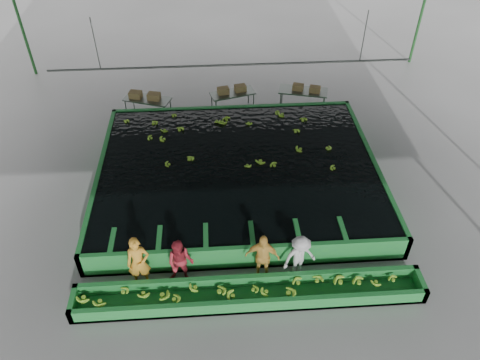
{
  "coord_description": "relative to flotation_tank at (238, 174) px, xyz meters",
  "views": [
    {
      "loc": [
        -0.82,
        -11.55,
        11.32
      ],
      "look_at": [
        0.0,
        0.5,
        1.0
      ],
      "focal_mm": 35.0,
      "sensor_mm": 36.0,
      "label": 1
    }
  ],
  "objects": [
    {
      "name": "box_stack_right",
      "position": [
        3.32,
        4.87,
        0.51
      ],
      "size": [
        1.25,
        0.72,
        0.26
      ],
      "primitive_type": null,
      "rotation": [
        0.0,
        0.0,
        -0.34
      ],
      "color": "brown",
      "rests_on": "packing_table_right"
    },
    {
      "name": "tank_water",
      "position": [
        0.0,
        -0.0,
        0.4
      ],
      "size": [
        9.7,
        7.7,
        0.0
      ],
      "primitive_type": "cube",
      "color": "black",
      "rests_on": "flotation_tank"
    },
    {
      "name": "packing_table_left",
      "position": [
        -3.62,
        4.78,
        0.0
      ],
      "size": [
        2.15,
        1.42,
        0.91
      ],
      "primitive_type": null,
      "rotation": [
        0.0,
        0.0,
        -0.34
      ],
      "color": "#59605B",
      "rests_on": "ground"
    },
    {
      "name": "worker_d",
      "position": [
        1.52,
        -4.3,
        0.33
      ],
      "size": [
        1.12,
        0.82,
        1.55
      ],
      "primitive_type": "imported",
      "rotation": [
        0.0,
        0.0,
        0.26
      ],
      "color": "silver",
      "rests_on": "ground"
    },
    {
      "name": "shed_roof",
      "position": [
        0.0,
        -1.5,
        4.55
      ],
      "size": [
        20.0,
        22.0,
        0.04
      ],
      "primitive_type": "cube",
      "color": "slate",
      "rests_on": "shed_posts"
    },
    {
      "name": "ground",
      "position": [
        0.0,
        -1.5,
        -0.45
      ],
      "size": [
        80.0,
        80.0,
        0.0
      ],
      "primitive_type": "plane",
      "color": "gray",
      "rests_on": "ground"
    },
    {
      "name": "packing_table_right",
      "position": [
        3.21,
        4.94,
        0.03
      ],
      "size": [
        2.25,
        1.34,
        0.96
      ],
      "primitive_type": null,
      "rotation": [
        0.0,
        0.0,
        -0.25
      ],
      "color": "#59605B",
      "rests_on": "ground"
    },
    {
      "name": "rail_hanger_left",
      "position": [
        -5.0,
        3.5,
        3.55
      ],
      "size": [
        0.04,
        0.04,
        2.0
      ],
      "primitive_type": "cylinder",
      "color": "#59605B",
      "rests_on": "shed_roof"
    },
    {
      "name": "trough_bananas",
      "position": [
        0.0,
        -5.1,
        -0.05
      ],
      "size": [
        8.31,
        0.55,
        0.11
      ],
      "primitive_type": null,
      "color": "#85C52C",
      "rests_on": "sorting_trough"
    },
    {
      "name": "sorting_trough",
      "position": [
        0.0,
        -5.1,
        -0.2
      ],
      "size": [
        10.0,
        1.0,
        0.5
      ],
      "primitive_type": null,
      "color": "#207B32",
      "rests_on": "ground"
    },
    {
      "name": "rail_hanger_right",
      "position": [
        5.0,
        3.5,
        3.55
      ],
      "size": [
        0.04,
        0.04,
        2.0
      ],
      "primitive_type": "cylinder",
      "color": "#59605B",
      "rests_on": "shed_roof"
    },
    {
      "name": "worker_c",
      "position": [
        0.42,
        -4.3,
        0.41
      ],
      "size": [
        1.06,
        0.6,
        1.71
      ],
      "primitive_type": "imported",
      "rotation": [
        0.0,
        0.0,
        -0.19
      ],
      "color": "gold",
      "rests_on": "ground"
    },
    {
      "name": "shed_posts",
      "position": [
        0.0,
        -1.5,
        2.05
      ],
      "size": [
        20.0,
        22.0,
        5.0
      ],
      "primitive_type": null,
      "color": "#225F27",
      "rests_on": "ground"
    },
    {
      "name": "flotation_tank",
      "position": [
        0.0,
        0.0,
        0.0
      ],
      "size": [
        10.0,
        8.0,
        0.9
      ],
      "primitive_type": null,
      "color": "#207B32",
      "rests_on": "ground"
    },
    {
      "name": "floating_bananas",
      "position": [
        0.0,
        0.8,
        0.4
      ],
      "size": [
        9.35,
        6.38,
        0.13
      ],
      "primitive_type": null,
      "color": "#85C52C",
      "rests_on": "tank_water"
    },
    {
      "name": "worker_b",
      "position": [
        -1.94,
        -4.3,
        0.36
      ],
      "size": [
        0.88,
        0.73,
        1.63
      ],
      "primitive_type": "imported",
      "rotation": [
        0.0,
        0.0,
        -0.16
      ],
      "color": "#A0242F",
      "rests_on": "ground"
    },
    {
      "name": "worker_a",
      "position": [
        -3.12,
        -4.3,
        0.46
      ],
      "size": [
        0.71,
        0.51,
        1.81
      ],
      "primitive_type": "imported",
      "rotation": [
        0.0,
        0.0,
        0.12
      ],
      "color": "gold",
      "rests_on": "ground"
    },
    {
      "name": "cableway_rail",
      "position": [
        0.0,
        3.5,
        2.55
      ],
      "size": [
        0.08,
        0.08,
        14.0
      ],
      "primitive_type": "cylinder",
      "color": "#59605B",
      "rests_on": "shed_roof"
    },
    {
      "name": "box_stack_left",
      "position": [
        -3.71,
        4.8,
        0.46
      ],
      "size": [
        1.4,
        0.69,
        0.29
      ],
      "primitive_type": null,
      "rotation": [
        0.0,
        0.0,
        -0.25
      ],
      "color": "brown",
      "rests_on": "packing_table_left"
    },
    {
      "name": "packing_table_mid",
      "position": [
        0.09,
        5.08,
        -0.01
      ],
      "size": [
        2.08,
        1.26,
        0.88
      ],
      "primitive_type": null,
      "rotation": [
        0.0,
        0.0,
        0.27
      ],
      "color": "#59605B",
      "rests_on": "ground"
    },
    {
      "name": "box_stack_mid",
      "position": [
        0.06,
        5.12,
        0.43
      ],
      "size": [
        1.31,
        0.61,
        0.27
      ],
      "primitive_type": null,
      "rotation": [
        0.0,
        0.0,
        0.22
      ],
      "color": "brown",
      "rests_on": "packing_table_mid"
    }
  ]
}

